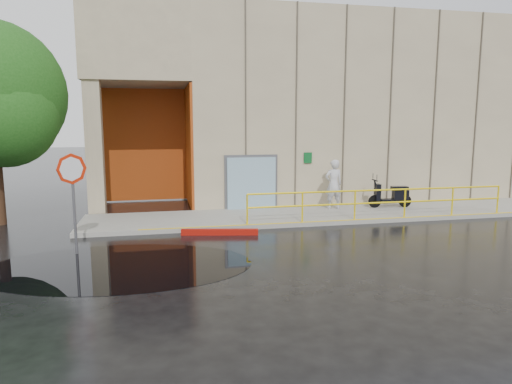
# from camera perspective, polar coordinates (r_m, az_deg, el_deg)

# --- Properties ---
(ground) EXTENTS (120.00, 120.00, 0.00)m
(ground) POSITION_cam_1_polar(r_m,az_deg,el_deg) (12.28, 4.02, -7.76)
(ground) COLOR black
(ground) RESTS_ON ground
(sidewalk) EXTENTS (20.00, 3.00, 0.15)m
(sidewalk) POSITION_cam_1_polar(r_m,az_deg,el_deg) (17.74, 12.48, -2.60)
(sidewalk) COLOR gray
(sidewalk) RESTS_ON ground
(building) EXTENTS (20.00, 10.17, 8.00)m
(building) POSITION_cam_1_polar(r_m,az_deg,el_deg) (23.84, 8.71, 10.29)
(building) COLOR tan
(building) RESTS_ON ground
(guardrail) EXTENTS (9.56, 0.06, 1.03)m
(guardrail) POSITION_cam_1_polar(r_m,az_deg,el_deg) (16.55, 15.26, -1.37)
(guardrail) COLOR yellow
(guardrail) RESTS_ON sidewalk
(person) EXTENTS (0.71, 0.48, 1.93)m
(person) POSITION_cam_1_polar(r_m,az_deg,el_deg) (17.94, 9.67, 0.96)
(person) COLOR #BDBCC1
(person) RESTS_ON sidewalk
(scooter) EXTENTS (1.76, 0.75, 1.34)m
(scooter) POSITION_cam_1_polar(r_m,az_deg,el_deg) (18.79, 16.51, 0.47)
(scooter) COLOR black
(scooter) RESTS_ON sidewalk
(stop_sign) EXTENTS (0.68, 0.51, 2.69)m
(stop_sign) POSITION_cam_1_polar(r_m,az_deg,el_deg) (12.79, -21.97, 1.21)
(stop_sign) COLOR #5C5B60
(stop_sign) RESTS_ON ground
(red_curb) EXTENTS (2.39, 0.64, 0.18)m
(red_curb) POSITION_cam_1_polar(r_m,az_deg,el_deg) (14.34, -4.56, -5.01)
(red_curb) COLOR #900E06
(red_curb) RESTS_ON ground
(puddle) EXTENTS (6.87, 4.65, 0.01)m
(puddle) POSITION_cam_1_polar(r_m,az_deg,el_deg) (11.76, -16.71, -8.85)
(puddle) COLOR black
(puddle) RESTS_ON ground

